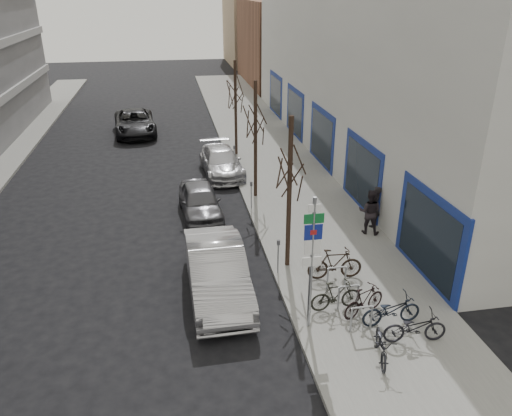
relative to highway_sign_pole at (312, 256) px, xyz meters
name	(u,v)px	position (x,y,z in m)	size (l,w,h in m)	color
ground	(227,339)	(-2.40, 0.01, -2.46)	(120.00, 120.00, 0.00)	black
sidewalk_east	(294,194)	(2.10, 10.01, -2.38)	(5.00, 70.00, 0.15)	slate
commercial_building	(479,64)	(14.60, 16.01, 2.54)	(20.00, 32.00, 10.00)	#B7B7B2
brick_building_far	(305,42)	(10.60, 40.01, 1.54)	(12.00, 14.00, 8.00)	brown
tan_building_far	(278,26)	(11.10, 55.01, 2.04)	(13.00, 12.00, 9.00)	#937A5B
highway_sign_pole	(312,256)	(0.00, 0.00, 0.00)	(0.55, 0.10, 4.20)	gray
bike_rack	(348,294)	(1.40, 0.61, -1.80)	(0.66, 2.26, 0.83)	gray
tree_near	(290,158)	(0.20, 3.51, 1.65)	(1.80, 1.80, 5.50)	black
tree_mid	(255,113)	(0.20, 10.01, 1.65)	(1.80, 1.80, 5.50)	black
tree_far	(235,86)	(0.20, 16.51, 1.65)	(1.80, 1.80, 5.50)	black
meter_front	(278,253)	(-0.25, 3.01, -1.54)	(0.10, 0.08, 1.27)	gray
meter_mid	(251,193)	(-0.25, 8.51, -1.54)	(0.10, 0.08, 1.27)	gray
meter_back	(234,155)	(-0.25, 14.01, -1.54)	(0.10, 0.08, 1.27)	gray
bike_near_left	(382,343)	(1.51, -1.67, -1.82)	(0.48, 1.59, 0.97)	black
bike_near_right	(364,300)	(1.77, 0.26, -1.82)	(0.48, 1.60, 0.97)	black
bike_mid_curb	(392,308)	(2.37, -0.32, -1.76)	(0.55, 1.80, 1.10)	black
bike_mid_inner	(336,295)	(1.03, 0.65, -1.81)	(0.49, 1.63, 0.99)	black
bike_far_curb	(415,325)	(2.69, -1.18, -1.77)	(0.54, 1.78, 1.08)	black
bike_far_inner	(335,264)	(1.54, 2.34, -1.74)	(0.56, 1.87, 1.14)	black
parked_car_front	(217,271)	(-2.40, 2.32, -1.61)	(1.80, 5.15, 1.70)	#AFAFB4
parked_car_mid	(200,201)	(-2.51, 8.49, -1.76)	(1.66, 4.11, 1.40)	#4F4E53
parked_car_back	(221,162)	(-1.00, 13.62, -1.76)	(1.94, 4.78, 1.39)	#B4B4B9
lane_car	(135,122)	(-5.87, 22.59, -1.67)	(2.60, 5.64, 1.57)	black
pedestrian_near	(375,207)	(4.40, 5.94, -1.44)	(0.63, 0.41, 1.73)	black
pedestrian_far	(370,211)	(3.96, 5.40, -1.38)	(0.68, 0.46, 1.85)	black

